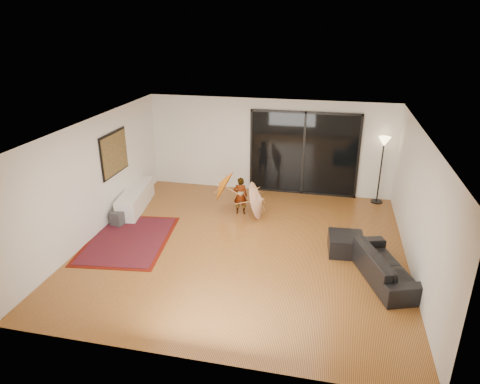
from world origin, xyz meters
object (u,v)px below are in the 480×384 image
(ottoman, at_px, (346,244))
(sofa, at_px, (385,265))
(media_console, at_px, (136,198))
(child, at_px, (240,196))

(ottoman, bearing_deg, sofa, -49.33)
(media_console, relative_size, child, 2.00)
(sofa, relative_size, child, 1.98)
(media_console, distance_m, sofa, 6.54)
(sofa, distance_m, ottoman, 1.12)
(media_console, xyz_separation_m, sofa, (6.20, -2.07, 0.01))
(media_console, height_order, child, child)
(ottoman, relative_size, child, 0.73)
(child, bearing_deg, sofa, 138.61)
(media_console, height_order, sofa, sofa)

